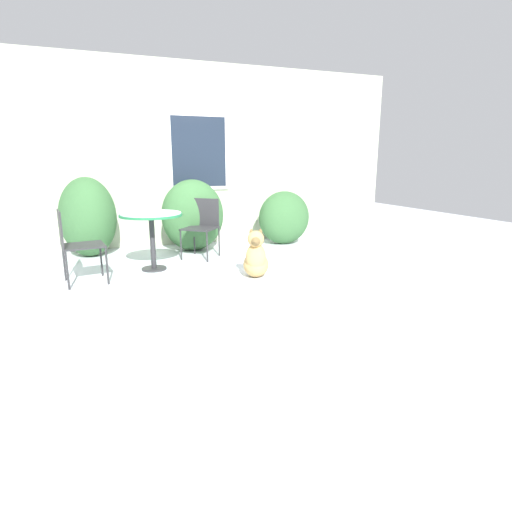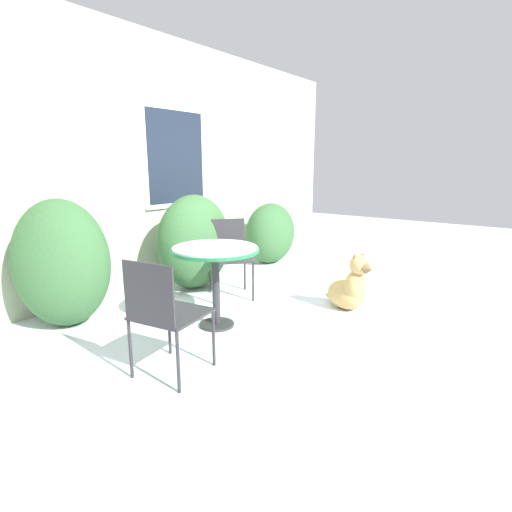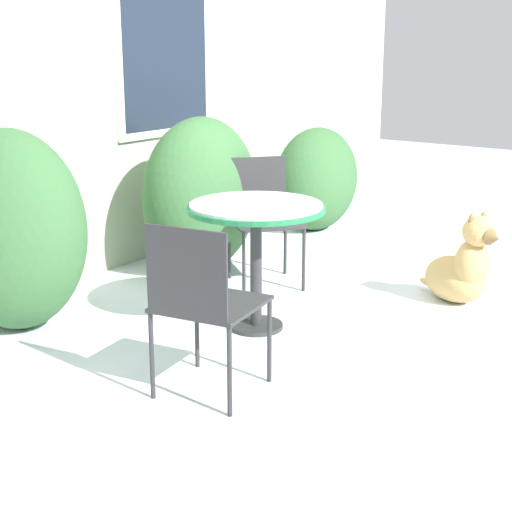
{
  "view_description": "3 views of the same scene",
  "coord_description": "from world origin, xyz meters",
  "px_view_note": "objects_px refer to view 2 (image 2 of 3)",
  "views": [
    {
      "loc": [
        -1.19,
        -4.92,
        1.42
      ],
      "look_at": [
        0.48,
        -0.25,
        0.27
      ],
      "focal_mm": 28.0,
      "sensor_mm": 36.0,
      "label": 1
    },
    {
      "loc": [
        -3.37,
        -1.97,
        1.53
      ],
      "look_at": [
        0.0,
        0.6,
        0.55
      ],
      "focal_mm": 28.0,
      "sensor_mm": 36.0,
      "label": 2
    },
    {
      "loc": [
        -4.38,
        -2.16,
        1.73
      ],
      "look_at": [
        -0.72,
        0.52,
        0.46
      ],
      "focal_mm": 55.0,
      "sensor_mm": 36.0,
      "label": 3
    }
  ],
  "objects_px": {
    "patio_table": "(215,259)",
    "patio_chair_far_side": "(164,311)",
    "patio_chair_near_table": "(229,253)",
    "dog": "(350,289)"
  },
  "relations": [
    {
      "from": "dog",
      "to": "patio_chair_near_table",
      "type": "bearing_deg",
      "value": 126.37
    },
    {
      "from": "patio_chair_near_table",
      "to": "patio_chair_far_side",
      "type": "height_order",
      "value": "same"
    },
    {
      "from": "patio_table",
      "to": "dog",
      "type": "bearing_deg",
      "value": -35.02
    },
    {
      "from": "patio_table",
      "to": "patio_chair_near_table",
      "type": "relative_size",
      "value": 0.92
    },
    {
      "from": "patio_chair_near_table",
      "to": "dog",
      "type": "relative_size",
      "value": 1.38
    },
    {
      "from": "patio_chair_near_table",
      "to": "patio_chair_far_side",
      "type": "distance_m",
      "value": 1.93
    },
    {
      "from": "patio_chair_near_table",
      "to": "patio_chair_far_side",
      "type": "xyz_separation_m",
      "value": [
        -1.72,
        -0.88,
        0.0
      ]
    },
    {
      "from": "patio_table",
      "to": "patio_chair_near_table",
      "type": "height_order",
      "value": "patio_chair_near_table"
    },
    {
      "from": "patio_table",
      "to": "patio_chair_near_table",
      "type": "distance_m",
      "value": 0.97
    },
    {
      "from": "patio_table",
      "to": "patio_chair_far_side",
      "type": "relative_size",
      "value": 0.92
    }
  ]
}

